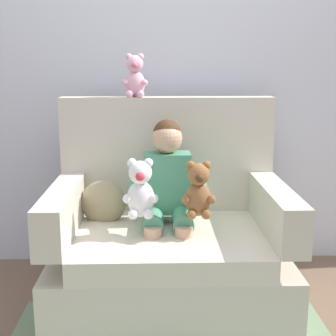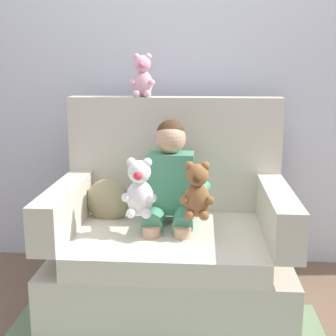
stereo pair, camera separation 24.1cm
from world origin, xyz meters
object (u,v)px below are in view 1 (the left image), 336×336
at_px(armchair, 169,242).
at_px(plush_white, 141,190).
at_px(plush_brown, 198,191).
at_px(plush_pink_on_backrest, 135,77).
at_px(throw_pillow, 103,203).
at_px(seated_child, 167,188).

xyz_separation_m(armchair, plush_white, (-0.15, -0.17, 0.35)).
distance_m(plush_brown, plush_pink_on_backrest, 0.82).
bearing_deg(plush_pink_on_backrest, armchair, -51.79).
height_order(plush_white, throw_pillow, plush_white).
bearing_deg(plush_pink_on_backrest, throw_pillow, -124.40).
bearing_deg(armchair, throw_pillow, 163.53).
xyz_separation_m(seated_child, plush_white, (-0.14, -0.18, 0.04)).
relative_size(plush_brown, throw_pillow, 1.13).
xyz_separation_m(armchair, plush_brown, (0.14, -0.18, 0.34)).
distance_m(armchair, throw_pillow, 0.44).
height_order(seated_child, plush_white, seated_child).
height_order(plush_white, plush_pink_on_backrest, plush_pink_on_backrest).
distance_m(plush_white, plush_pink_on_backrest, 0.73).
distance_m(seated_child, plush_pink_on_backrest, 0.69).
height_order(plush_brown, throw_pillow, plush_brown).
relative_size(armchair, throw_pillow, 4.87).
bearing_deg(plush_brown, armchair, 122.62).
height_order(plush_brown, plush_pink_on_backrest, plush_pink_on_backrest).
bearing_deg(throw_pillow, plush_brown, -29.10).
bearing_deg(plush_white, seated_child, 42.48).
relative_size(plush_pink_on_backrest, throw_pillow, 0.97).
xyz_separation_m(armchair, throw_pillow, (-0.37, 0.11, 0.20)).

